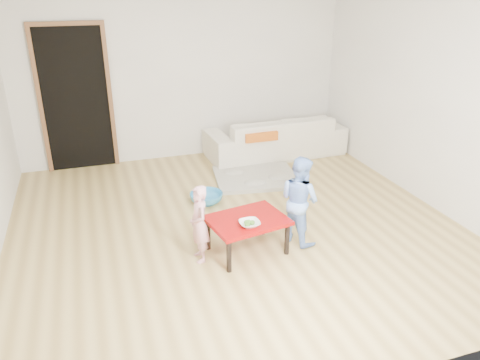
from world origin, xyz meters
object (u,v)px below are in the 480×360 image
child_pink (199,224)px  basin (206,198)px  red_table (247,235)px  bowl (250,224)px  sofa (275,136)px  child_blue (300,200)px

child_pink → basin: size_ratio=1.92×
red_table → child_pink: (-0.50, 0.01, 0.21)m
bowl → basin: size_ratio=0.49×
sofa → child_pink: size_ratio=2.71×
sofa → red_table: 2.98m
sofa → bowl: bearing=60.7°
bowl → basin: bearing=93.2°
bowl → basin: (-0.08, 1.41, -0.34)m
red_table → child_blue: (0.60, 0.05, 0.29)m
child_pink → basin: child_pink is taller
red_table → child_pink: 0.54m
child_blue → bowl: bearing=86.3°
child_pink → basin: 1.35m
bowl → child_pink: bearing=160.7°
bowl → child_blue: size_ratio=0.21×
sofa → red_table: size_ratio=2.84×
red_table → basin: (-0.11, 1.26, -0.13)m
red_table → basin: bearing=95.0°
bowl → child_blue: child_blue is taller
sofa → child_blue: bearing=70.7°
child_pink → child_blue: size_ratio=0.83×
sofa → child_blue: 2.71m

